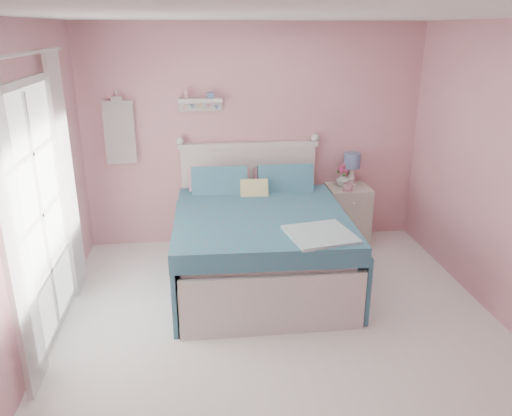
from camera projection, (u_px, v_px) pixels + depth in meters
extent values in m
plane|color=white|center=(284.00, 340.00, 4.28)|extent=(4.50, 4.50, 0.00)
plane|color=#D38689|center=(254.00, 137.00, 5.94)|extent=(4.00, 0.00, 4.00)
plane|color=#D38689|center=(399.00, 401.00, 1.73)|extent=(4.00, 0.00, 4.00)
plane|color=#D38689|center=(15.00, 207.00, 3.62)|extent=(0.00, 4.50, 4.50)
plane|color=white|center=(291.00, 16.00, 3.39)|extent=(4.50, 4.50, 0.00)
cube|color=silver|center=(259.00, 259.00, 5.26)|extent=(1.62, 2.11, 0.45)
cube|color=silver|center=(259.00, 232.00, 5.16)|extent=(1.56, 2.05, 0.16)
cube|color=silver|center=(249.00, 195.00, 6.11)|extent=(1.61, 0.07, 1.19)
cube|color=silver|center=(248.00, 145.00, 5.90)|extent=(1.67, 0.09, 0.06)
cube|color=silver|center=(274.00, 305.00, 4.28)|extent=(1.61, 0.06, 0.56)
cube|color=teal|center=(261.00, 222.00, 4.96)|extent=(1.74, 1.85, 0.18)
cube|color=pink|center=(219.00, 187.00, 5.70)|extent=(0.69, 0.29, 0.43)
cube|color=pink|center=(283.00, 185.00, 5.78)|extent=(0.69, 0.29, 0.43)
cube|color=#CCBC59|center=(254.00, 193.00, 5.48)|extent=(0.31, 0.23, 0.31)
cube|color=beige|center=(347.00, 215.00, 6.13)|extent=(0.50, 0.46, 0.72)
cube|color=silver|center=(353.00, 203.00, 5.85)|extent=(0.44, 0.02, 0.16)
sphere|color=white|center=(354.00, 204.00, 5.83)|extent=(0.03, 0.03, 0.03)
cylinder|color=white|center=(350.00, 184.00, 6.08)|extent=(0.13, 0.13, 0.02)
cylinder|color=white|center=(351.00, 176.00, 6.05)|extent=(0.06, 0.06, 0.22)
cylinder|color=#647BA7|center=(352.00, 161.00, 5.98)|extent=(0.20, 0.20, 0.18)
imported|color=silver|center=(343.00, 179.00, 6.02)|extent=(0.18, 0.18, 0.17)
imported|color=#CA8793|center=(348.00, 187.00, 5.84)|extent=(0.14, 0.14, 0.09)
sphere|color=#BE4170|center=(344.00, 166.00, 5.97)|extent=(0.06, 0.06, 0.06)
sphere|color=#BE4170|center=(346.00, 169.00, 6.00)|extent=(0.06, 0.06, 0.06)
sphere|color=#BE4170|center=(340.00, 168.00, 5.98)|extent=(0.06, 0.06, 0.06)
sphere|color=#BE4170|center=(346.00, 172.00, 5.96)|extent=(0.06, 0.06, 0.06)
sphere|color=#BE4170|center=(341.00, 171.00, 5.96)|extent=(0.06, 0.06, 0.06)
cube|color=silver|center=(200.00, 100.00, 5.64)|extent=(0.50, 0.14, 0.04)
cube|color=silver|center=(200.00, 106.00, 5.72)|extent=(0.50, 0.03, 0.12)
cylinder|color=#D18C99|center=(186.00, 94.00, 5.60)|extent=(0.06, 0.06, 0.10)
cube|color=#647BA7|center=(211.00, 96.00, 5.64)|extent=(0.08, 0.06, 0.07)
cube|color=white|center=(120.00, 133.00, 5.67)|extent=(0.34, 0.03, 0.72)
cube|color=silver|center=(19.00, 84.00, 3.71)|extent=(0.04, 1.32, 0.06)
cube|color=silver|center=(58.00, 326.00, 4.43)|extent=(0.04, 1.32, 0.06)
cube|color=silver|center=(15.00, 251.00, 3.49)|extent=(0.04, 0.06, 2.10)
cube|color=silver|center=(60.00, 195.00, 4.67)|extent=(0.04, 0.06, 2.10)
cube|color=white|center=(40.00, 215.00, 4.07)|extent=(0.02, 1.20, 2.04)
cube|color=white|center=(14.00, 240.00, 3.35)|extent=(0.04, 0.40, 2.32)
cube|color=white|center=(67.00, 178.00, 4.74)|extent=(0.04, 0.40, 2.32)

